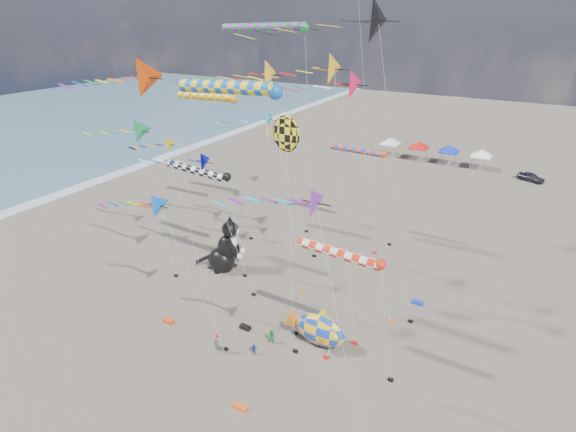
{
  "coord_description": "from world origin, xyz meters",
  "views": [
    {
      "loc": [
        16.64,
        -15.5,
        23.09
      ],
      "look_at": [
        0.87,
        12.0,
        8.73
      ],
      "focal_mm": 28.0,
      "sensor_mm": 36.0,
      "label": 1
    }
  ],
  "objects_px": {
    "fish_inflatable": "(320,330)",
    "person_adult": "(221,344)",
    "child_green": "(272,337)",
    "cat_inflatable": "(223,245)",
    "child_blue": "(254,349)",
    "parked_car": "(531,177)"
  },
  "relations": [
    {
      "from": "fish_inflatable",
      "to": "child_blue",
      "type": "bearing_deg",
      "value": -139.04
    },
    {
      "from": "cat_inflatable",
      "to": "person_adult",
      "type": "distance_m",
      "value": 12.02
    },
    {
      "from": "cat_inflatable",
      "to": "fish_inflatable",
      "type": "relative_size",
      "value": 1.07
    },
    {
      "from": "child_green",
      "to": "person_adult",
      "type": "bearing_deg",
      "value": -145.53
    },
    {
      "from": "person_adult",
      "to": "child_blue",
      "type": "bearing_deg",
      "value": 15.7
    },
    {
      "from": "person_adult",
      "to": "child_green",
      "type": "xyz_separation_m",
      "value": [
        2.74,
        2.76,
        -0.22
      ]
    },
    {
      "from": "cat_inflatable",
      "to": "child_green",
      "type": "bearing_deg",
      "value": -56.46
    },
    {
      "from": "fish_inflatable",
      "to": "parked_car",
      "type": "height_order",
      "value": "fish_inflatable"
    },
    {
      "from": "fish_inflatable",
      "to": "person_adult",
      "type": "xyz_separation_m",
      "value": [
        -5.98,
        -4.37,
        -0.66
      ]
    },
    {
      "from": "child_blue",
      "to": "parked_car",
      "type": "xyz_separation_m",
      "value": [
        15.13,
        52.11,
        0.18
      ]
    },
    {
      "from": "child_green",
      "to": "child_blue",
      "type": "relative_size",
      "value": 1.3
    },
    {
      "from": "cat_inflatable",
      "to": "parked_car",
      "type": "xyz_separation_m",
      "value": [
        24.29,
        43.61,
        -2.17
      ]
    },
    {
      "from": "child_green",
      "to": "parked_car",
      "type": "relative_size",
      "value": 0.32
    },
    {
      "from": "cat_inflatable",
      "to": "person_adult",
      "type": "height_order",
      "value": "cat_inflatable"
    },
    {
      "from": "cat_inflatable",
      "to": "parked_car",
      "type": "relative_size",
      "value": 1.47
    },
    {
      "from": "child_green",
      "to": "cat_inflatable",
      "type": "bearing_deg",
      "value": 134.01
    },
    {
      "from": "fish_inflatable",
      "to": "parked_car",
      "type": "bearing_deg",
      "value": 76.91
    },
    {
      "from": "cat_inflatable",
      "to": "child_blue",
      "type": "bearing_deg",
      "value": -64.08
    },
    {
      "from": "fish_inflatable",
      "to": "child_green",
      "type": "height_order",
      "value": "fish_inflatable"
    },
    {
      "from": "cat_inflatable",
      "to": "person_adult",
      "type": "bearing_deg",
      "value": -75.32
    },
    {
      "from": "child_green",
      "to": "child_blue",
      "type": "xyz_separation_m",
      "value": [
        -0.52,
        -1.66,
        -0.14
      ]
    },
    {
      "from": "child_green",
      "to": "child_blue",
      "type": "distance_m",
      "value": 1.75
    }
  ]
}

